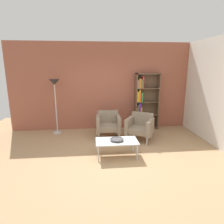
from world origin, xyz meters
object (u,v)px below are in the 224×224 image
Objects in this scene: bookshelf_tall at (144,101)px; armchair_by_bookshelf at (140,126)px; coffee_table_low at (117,142)px; floor_lamp_torchiere at (55,89)px; decorative_bowl at (117,139)px; armchair_spare_guest at (108,124)px.

bookshelf_tall is 1.24m from armchair_by_bookshelf.
floor_lamp_torchiere is at bearing 132.75° from coffee_table_low.
floor_lamp_torchiere is at bearing -169.12° from armchair_by_bookshelf.
armchair_by_bookshelf is at bearing 51.01° from decorative_bowl.
decorative_bowl is 0.34× the size of armchair_by_bookshelf.
decorative_bowl is at bearing -90.00° from coffee_table_low.
bookshelf_tall is 2.43m from decorative_bowl.
floor_lamp_torchiere is (-1.73, 1.87, 1.01)m from decorative_bowl.
armchair_spare_guest is (-0.91, 0.35, 0.00)m from armchair_by_bookshelf.
armchair_spare_guest is (-1.28, -0.70, -0.54)m from bookshelf_tall.
armchair_spare_guest is at bearing -17.26° from floor_lamp_torchiere.
armchair_by_bookshelf is (0.82, 1.01, 0.05)m from coffee_table_low.
coffee_table_low is at bearing -99.42° from armchair_by_bookshelf.
armchair_by_bookshelf is 2.87m from floor_lamp_torchiere.
floor_lamp_torchiere is at bearing -176.26° from bookshelf_tall.
floor_lamp_torchiere is (-1.63, 0.51, 1.03)m from armchair_spare_guest.
coffee_table_low is at bearing -119.99° from bookshelf_tall.
armchair_spare_guest is (-0.10, 1.36, -0.02)m from decorative_bowl.
coffee_table_low is at bearing -47.25° from floor_lamp_torchiere.
armchair_by_bookshelf reaches higher than coffee_table_low.
bookshelf_tall reaches higher than armchair_by_bookshelf.
floor_lamp_torchiere reaches higher than coffee_table_low.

